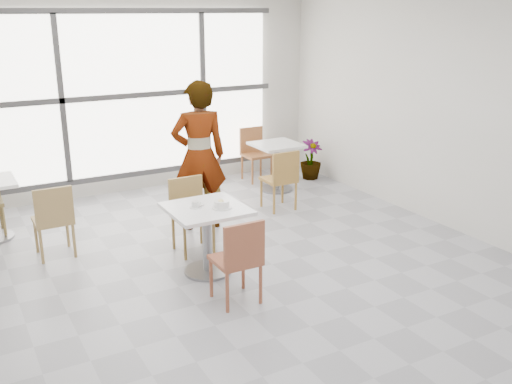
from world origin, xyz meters
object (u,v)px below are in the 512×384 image
chair_near (239,256)px  bg_chair_right_far (254,150)px  bg_chair_right_near (282,176)px  main_table (207,227)px  chair_far (190,209)px  bg_chair_left_near (54,217)px  oatmeal_bowl (222,204)px  bg_table_right (276,160)px  plant_right (311,159)px  coffee_cup (196,205)px  person (199,156)px

chair_near → bg_chair_right_far: size_ratio=1.00×
chair_near → bg_chair_right_near: 2.79m
main_table → chair_far: 0.68m
chair_far → bg_chair_right_near: same height
main_table → bg_chair_left_near: 1.81m
bg_chair_right_near → oatmeal_bowl: bearing=41.5°
bg_table_right → plant_right: bearing=18.0°
main_table → coffee_cup: bearing=156.2°
bg_chair_right_near → bg_chair_right_far: bearing=-105.2°
main_table → bg_chair_right_far: bearing=52.9°
oatmeal_bowl → bg_chair_right_far: 3.65m
person → chair_far: bearing=67.5°
bg_chair_right_near → plant_right: bearing=-138.4°
person → bg_chair_right_far: bearing=-125.8°
bg_chair_right_near → bg_chair_right_far: same height
chair_near → plant_right: (3.06, 3.26, -0.17)m
person → bg_chair_right_near: (1.27, 0.05, -0.46)m
bg_chair_left_near → bg_chair_right_far: 3.93m
person → bg_chair_right_near: person is taller
chair_far → oatmeal_bowl: bearing=-86.7°
coffee_cup → plant_right: size_ratio=0.24×
main_table → bg_chair_left_near: size_ratio=0.92×
bg_chair_right_far → bg_chair_right_near: bearing=-105.2°
main_table → oatmeal_bowl: oatmeal_bowl is taller
main_table → plant_right: bearing=39.1°
chair_near → person: 2.20m
oatmeal_bowl → bg_chair_left_near: size_ratio=0.24×
chair_near → person: bearing=-103.9°
main_table → bg_chair_right_near: bearing=37.2°
bg_chair_left_near → chair_near: bearing=123.8°
person → bg_table_right: bearing=-141.3°
bg_chair_right_far → person: bearing=-136.5°
main_table → bg_chair_left_near: bg_chair_left_near is taller
chair_far → chair_near: bearing=-94.3°
oatmeal_bowl → bg_table_right: size_ratio=0.28×
bg_chair_right_far → plant_right: bg_chair_right_far is taller
main_table → bg_chair_right_far: (2.19, 2.90, -0.02)m
coffee_cup → bg_table_right: bearing=43.2°
bg_table_right → main_table: bearing=-135.0°
oatmeal_bowl → plant_right: 3.91m
coffee_cup → bg_chair_right_far: (2.29, 2.85, -0.28)m
main_table → coffee_cup: 0.28m
chair_near → bg_chair_right_near: size_ratio=1.00×
chair_near → plant_right: size_ratio=1.32×
oatmeal_bowl → bg_chair_right_near: bearing=41.5°
chair_far → oatmeal_bowl: 0.83m
chair_near → bg_chair_right_far: 4.30m
oatmeal_bowl → bg_chair_left_near: bearing=138.8°
main_table → person: 1.45m
chair_near → bg_chair_right_far: bearing=-120.9°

